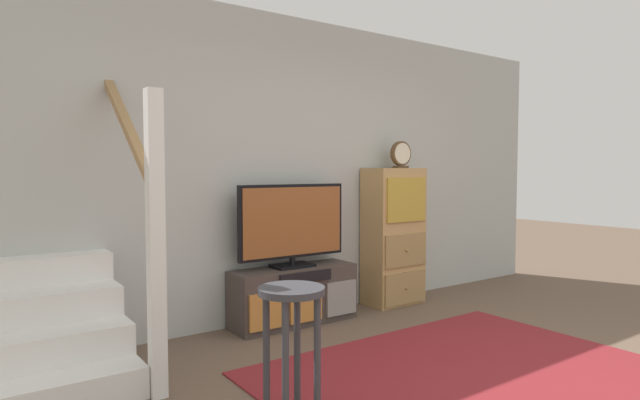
{
  "coord_description": "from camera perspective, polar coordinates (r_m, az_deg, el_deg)",
  "views": [
    {
      "loc": [
        -2.71,
        -1.61,
        1.33
      ],
      "look_at": [
        -0.41,
        1.65,
        1.11
      ],
      "focal_mm": 29.43,
      "sensor_mm": 36.0,
      "label": 1
    }
  ],
  "objects": [
    {
      "name": "media_console",
      "position": [
        4.63,
        -2.82,
        -10.33
      ],
      "size": [
        1.13,
        0.38,
        0.49
      ],
      "color": "#423833",
      "rests_on": "ground_plane"
    },
    {
      "name": "bar_stool_near",
      "position": [
        2.72,
        -3.11,
        -13.45
      ],
      "size": [
        0.34,
        0.34,
        0.75
      ],
      "color": "#333338",
      "rests_on": "ground_plane"
    },
    {
      "name": "television",
      "position": [
        4.55,
        -3.0,
        -2.55
      ],
      "size": [
        1.03,
        0.22,
        0.72
      ],
      "color": "black",
      "rests_on": "media_console"
    },
    {
      "name": "desk_clock",
      "position": [
        5.28,
        8.79,
        4.89
      ],
      "size": [
        0.24,
        0.08,
        0.27
      ],
      "color": "#4C3823",
      "rests_on": "side_cabinet"
    },
    {
      "name": "back_wall",
      "position": [
        4.89,
        -1.56,
        3.45
      ],
      "size": [
        6.4,
        0.12,
        2.7
      ],
      "primitive_type": "cube",
      "color": "#B2B7B2",
      "rests_on": "ground_plane"
    },
    {
      "name": "area_rug",
      "position": [
        3.74,
        15.27,
        -17.64
      ],
      "size": [
        2.6,
        1.8,
        0.01
      ],
      "primitive_type": "cube",
      "color": "maroon",
      "rests_on": "ground_plane"
    },
    {
      "name": "staircase",
      "position": [
        3.96,
        -27.78,
        -11.19
      ],
      "size": [
        1.0,
        1.36,
        2.2
      ],
      "color": "white",
      "rests_on": "ground_plane"
    },
    {
      "name": "side_cabinet",
      "position": [
        5.28,
        8.01,
        -3.94
      ],
      "size": [
        0.58,
        0.38,
        1.35
      ],
      "color": "tan",
      "rests_on": "ground_plane"
    }
  ]
}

